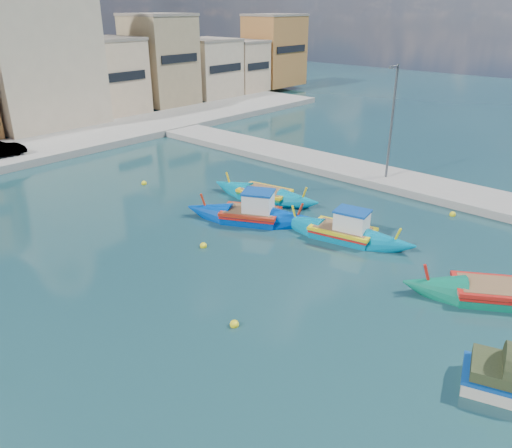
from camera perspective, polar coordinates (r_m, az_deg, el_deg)
ground at (r=19.49m, az=5.51°, el=-12.13°), size 160.00×160.00×0.00m
east_quay at (r=34.13m, az=23.85°, el=2.63°), size 4.00×70.00×0.50m
north_townhouses at (r=52.64m, az=-27.02°, el=14.34°), size 83.20×7.87×10.19m
church_block at (r=54.25m, az=-24.65°, el=18.63°), size 10.00×10.00×19.10m
quay_street_lamp at (r=34.65m, az=15.23°, el=11.22°), size 1.18×0.16×8.00m
luzzu_turquoise_cabin at (r=26.81m, az=9.93°, el=-1.01°), size 3.24×8.28×2.60m
luzzu_blue_cabin at (r=28.50m, az=-0.55°, el=0.98°), size 5.33×8.04×2.84m
luzzu_cyan_mid at (r=31.86m, az=0.99°, el=3.29°), size 3.25×8.04×2.32m
luzzu_cyan_south at (r=23.37m, az=25.39°, el=-7.23°), size 5.71×7.60×2.40m
mooring_buoys at (r=24.57m, az=-2.56°, el=-3.66°), size 26.08×25.34×0.36m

